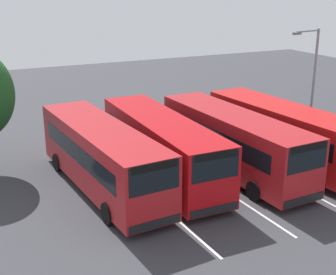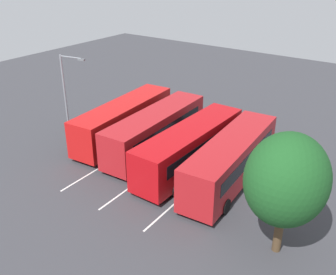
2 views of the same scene
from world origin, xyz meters
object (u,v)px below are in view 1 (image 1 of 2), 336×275
object	(u,v)px
bus_far_right	(284,133)
bus_far_left	(102,156)
bus_center_right	(233,141)
bus_center_left	(162,146)
street_lamp	(312,78)

from	to	relation	value
bus_far_right	bus_far_left	bearing A→B (deg)	-99.81
bus_far_left	bus_center_right	size ratio (longest dim) A/B	1.00
bus_center_left	street_lamp	distance (m)	11.03
bus_center_left	bus_center_right	world-z (taller)	same
bus_center_left	bus_center_right	xyz separation A→B (m)	(0.87, 3.67, 0.00)
bus_far_left	street_lamp	bearing A→B (deg)	91.91
bus_far_left	bus_far_right	distance (m)	10.10
bus_far_left	bus_center_left	xyz separation A→B (m)	(-0.03, 3.13, 0.00)
bus_center_right	bus_far_right	world-z (taller)	same
bus_far_left	bus_far_right	size ratio (longest dim) A/B	1.00
bus_far_left	street_lamp	size ratio (longest dim) A/B	1.54
bus_far_right	street_lamp	world-z (taller)	street_lamp
bus_far_right	bus_center_left	bearing A→B (deg)	-102.38
bus_center_right	street_lamp	world-z (taller)	street_lamp
bus_far_left	street_lamp	xyz separation A→B (m)	(-1.46, 13.83, 2.29)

